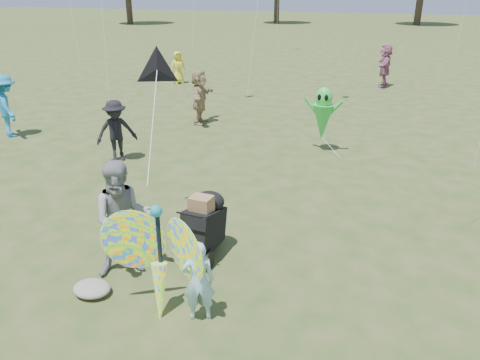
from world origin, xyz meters
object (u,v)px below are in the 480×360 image
adult_man (123,219)px  jogging_stroller (205,221)px  child_girl (199,281)px  crowd_j (385,65)px  alien_kite (323,116)px  butterfly_kite (159,260)px  crowd_d (200,97)px  crowd_g (178,67)px  crowd_b (116,131)px  crowd_i (7,106)px

adult_man → jogging_stroller: adult_man is taller
child_girl → crowd_j: (1.07, 17.21, 0.34)m
alien_kite → butterfly_kite: bearing=-95.7°
crowd_d → jogging_stroller: size_ratio=1.60×
butterfly_kite → crowd_g: bearing=116.2°
crowd_b → adult_man: bearing=-100.5°
crowd_b → jogging_stroller: 5.21m
child_girl → crowd_i: (-8.73, 5.64, 0.32)m
crowd_b → butterfly_kite: 6.33m
child_girl → crowd_i: size_ratio=0.64×
crowd_g → crowd_i: bearing=-139.7°
crowd_g → butterfly_kite: size_ratio=0.81×
alien_kite → jogging_stroller: bearing=-97.4°
child_girl → crowd_j: size_ratio=0.63×
adult_man → crowd_j: size_ratio=1.00×
adult_man → alien_kite: bearing=41.8°
adult_man → alien_kite: adult_man is taller
jogging_stroller → alien_kite: 5.99m
adult_man → alien_kite: size_ratio=1.06×
crowd_d → butterfly_kite: size_ratio=0.98×
crowd_i → butterfly_kite: bearing=-179.0°
crowd_d → crowd_i: size_ratio=0.96×
crowd_d → crowd_j: (5.11, 8.35, 0.05)m
child_girl → crowd_b: bearing=-73.3°
crowd_b → crowd_d: (0.49, 3.94, 0.09)m
adult_man → crowd_j: (2.58, 16.60, 0.00)m
crowd_i → butterfly_kite: size_ratio=1.02×
crowd_d → crowd_i: 5.69m
crowd_j → alien_kite: (-0.89, -9.77, 0.05)m
butterfly_kite → alien_kite: (0.74, 7.46, 0.18)m
crowd_d → crowd_i: bearing=115.9°
crowd_b → crowd_g: 10.35m
crowd_g → crowd_j: crowd_j is taller
crowd_g → crowd_d: bearing=-101.2°
crowd_g → butterfly_kite: butterfly_kite is taller
jogging_stroller → crowd_i: bearing=156.7°
alien_kite → crowd_d: bearing=161.5°
adult_man → crowd_g: 15.46m
crowd_i → crowd_j: size_ratio=0.98×
crowd_b → jogging_stroller: (3.94, -3.41, -0.17)m
crowd_b → crowd_j: (5.60, 12.30, 0.14)m
jogging_stroller → butterfly_kite: butterfly_kite is taller
crowd_i → crowd_j: (9.80, 11.57, 0.02)m
jogging_stroller → child_girl: bearing=-65.1°
butterfly_kite → child_girl: bearing=1.6°
crowd_i → crowd_d: bearing=-109.8°
crowd_b → alien_kite: (4.71, 2.53, 0.19)m
child_girl → adult_man: size_ratio=0.63×
adult_man → crowd_b: size_ratio=1.18×
crowd_b → crowd_j: crowd_j is taller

